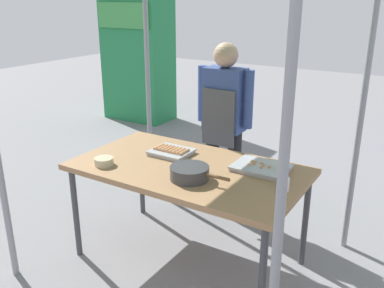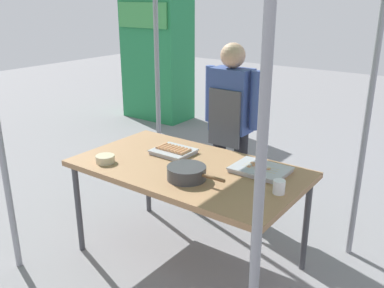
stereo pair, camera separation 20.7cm
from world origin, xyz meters
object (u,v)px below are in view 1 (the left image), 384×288
(tray_meat_skewers, at_px, (261,168))
(cooking_wok, at_px, (190,172))
(drink_cup_near_edge, at_px, (283,184))
(neighbor_stall_left, at_px, (138,55))
(stall_table, at_px, (188,173))
(condiment_bowl, at_px, (104,161))
(vendor_woman, at_px, (224,116))
(tray_grilled_sausages, at_px, (171,151))

(tray_meat_skewers, distance_m, cooking_wok, 0.51)
(drink_cup_near_edge, bearing_deg, neighbor_stall_left, 139.86)
(tray_meat_skewers, bearing_deg, stall_table, -155.30)
(neighbor_stall_left, bearing_deg, drink_cup_near_edge, -40.14)
(stall_table, distance_m, tray_meat_skewers, 0.50)
(condiment_bowl, bearing_deg, neighbor_stall_left, 125.14)
(tray_meat_skewers, height_order, cooking_wok, cooking_wok)
(drink_cup_near_edge, xyz_separation_m, vendor_woman, (-0.86, 0.85, 0.10))
(stall_table, bearing_deg, cooking_wok, -54.77)
(stall_table, xyz_separation_m, cooking_wok, (0.12, -0.18, 0.10))
(drink_cup_near_edge, bearing_deg, stall_table, 178.37)
(drink_cup_near_edge, bearing_deg, tray_meat_skewers, 136.48)
(tray_grilled_sausages, bearing_deg, neighbor_stall_left, 132.44)
(tray_grilled_sausages, relative_size, neighbor_stall_left, 0.15)
(tray_grilled_sausages, height_order, cooking_wok, cooking_wok)
(tray_meat_skewers, height_order, vendor_woman, vendor_woman)
(condiment_bowl, xyz_separation_m, neighbor_stall_left, (-2.23, 3.17, 0.23))
(tray_meat_skewers, xyz_separation_m, drink_cup_near_edge, (0.24, -0.23, 0.03))
(tray_grilled_sausages, relative_size, drink_cup_near_edge, 3.44)
(cooking_wok, relative_size, condiment_bowl, 3.09)
(drink_cup_near_edge, relative_size, vendor_woman, 0.06)
(condiment_bowl, xyz_separation_m, drink_cup_near_edge, (1.21, 0.27, 0.02))
(tray_meat_skewers, xyz_separation_m, cooking_wok, (-0.33, -0.39, 0.03))
(vendor_woman, bearing_deg, cooking_wok, 105.80)
(tray_grilled_sausages, relative_size, condiment_bowl, 2.18)
(tray_meat_skewers, bearing_deg, tray_grilled_sausages, -173.97)
(cooking_wok, distance_m, condiment_bowl, 0.65)
(condiment_bowl, height_order, drink_cup_near_edge, drink_cup_near_edge)
(stall_table, height_order, vendor_woman, vendor_woman)
(condiment_bowl, bearing_deg, stall_table, 29.30)
(tray_meat_skewers, bearing_deg, drink_cup_near_edge, -43.52)
(tray_meat_skewers, height_order, neighbor_stall_left, neighbor_stall_left)
(vendor_woman, bearing_deg, tray_meat_skewers, 134.56)
(tray_meat_skewers, bearing_deg, condiment_bowl, -152.81)
(stall_table, bearing_deg, vendor_woman, 100.95)
(tray_grilled_sausages, xyz_separation_m, condiment_bowl, (-0.28, -0.42, 0.01))
(cooking_wok, bearing_deg, tray_meat_skewers, 49.46)
(tray_meat_skewers, relative_size, cooking_wok, 0.89)
(drink_cup_near_edge, bearing_deg, vendor_woman, 135.09)
(stall_table, xyz_separation_m, vendor_woman, (-0.16, 0.83, 0.19))
(neighbor_stall_left, bearing_deg, stall_table, -46.38)
(tray_grilled_sausages, xyz_separation_m, vendor_woman, (0.07, 0.70, 0.12))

